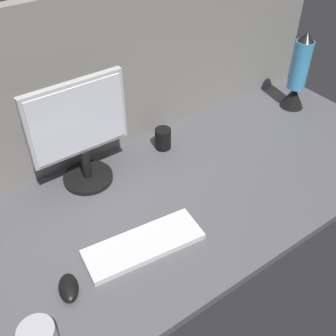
{
  "coord_description": "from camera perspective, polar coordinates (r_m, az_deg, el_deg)",
  "views": [
    {
      "loc": [
        -68.93,
        -82.99,
        100.37
      ],
      "look_at": [
        -11.45,
        0.0,
        14.0
      ],
      "focal_mm": 43.42,
      "sensor_mm": 36.0,
      "label": 1
    }
  ],
  "objects": [
    {
      "name": "ground_plane",
      "position": [
        1.48,
        3.17,
        -2.89
      ],
      "size": [
        180.0,
        80.0,
        3.0
      ],
      "primitive_type": "cube",
      "color": "#515156"
    },
    {
      "name": "cubicle_wall_back",
      "position": [
        1.55,
        -5.14,
        13.79
      ],
      "size": [
        180.0,
        5.0,
        61.74
      ],
      "color": "gray",
      "rests_on": "ground_plane"
    },
    {
      "name": "monitor",
      "position": [
        1.4,
        -12.29,
        5.05
      ],
      "size": [
        34.92,
        18.0,
        39.49
      ],
      "color": "black",
      "rests_on": "ground_plane"
    },
    {
      "name": "keyboard",
      "position": [
        1.28,
        -3.44,
        -10.66
      ],
      "size": [
        38.29,
        17.35,
        2.0
      ],
      "primitive_type": "cube",
      "rotation": [
        0.0,
        0.0,
        -0.12
      ],
      "color": "silver",
      "rests_on": "ground_plane"
    },
    {
      "name": "mouse",
      "position": [
        1.21,
        -13.78,
        -16.04
      ],
      "size": [
        8.28,
        10.86,
        3.4
      ],
      "primitive_type": "ellipsoid",
      "rotation": [
        0.0,
        0.0,
        -0.31
      ],
      "color": "black",
      "rests_on": "ground_plane"
    },
    {
      "name": "mug_black_travel",
      "position": [
        1.62,
        -0.71,
        4.15
      ],
      "size": [
        6.43,
        6.43,
        8.74
      ],
      "color": "black",
      "rests_on": "ground_plane"
    },
    {
      "name": "lava_lamp",
      "position": [
        1.92,
        17.73,
        12.05
      ],
      "size": [
        10.72,
        10.72,
        35.07
      ],
      "color": "black",
      "rests_on": "ground_plane"
    }
  ]
}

